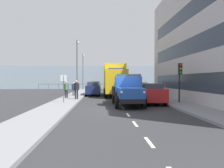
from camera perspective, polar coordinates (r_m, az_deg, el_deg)
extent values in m
plane|color=#2D2D30|center=(21.88, 0.91, -4.05)|extent=(80.00, 80.00, 0.00)
cube|color=gray|center=(22.69, 12.79, -3.70)|extent=(2.37, 39.54, 0.15)
cube|color=gray|center=(22.04, -11.32, -3.84)|extent=(2.37, 39.54, 0.15)
cube|color=silver|center=(6.83, 10.50, -15.89)|extent=(0.12, 1.10, 0.01)
cube|color=silver|center=(9.38, 6.54, -11.14)|extent=(0.12, 1.10, 0.01)
cube|color=silver|center=(11.64, 4.58, -8.71)|extent=(0.12, 1.10, 0.01)
cube|color=silver|center=(14.29, 3.11, -6.85)|extent=(0.12, 1.10, 0.01)
cube|color=silver|center=(16.86, 2.14, -5.61)|extent=(0.12, 1.10, 0.01)
cube|color=silver|center=(19.64, 1.38, -4.64)|extent=(0.12, 1.10, 0.01)
cube|color=silver|center=(22.12, 0.87, -3.98)|extent=(0.12, 1.10, 0.01)
cube|color=silver|center=(24.32, 0.50, -3.51)|extent=(0.12, 1.10, 0.01)
cube|color=silver|center=(26.89, 0.15, -3.05)|extent=(0.12, 1.10, 0.01)
cube|color=silver|center=(29.31, -0.13, -2.70)|extent=(0.12, 1.10, 0.01)
cube|color=silver|center=(32.00, -0.38, -2.37)|extent=(0.12, 1.10, 0.01)
cube|color=silver|center=(34.70, -0.60, -2.09)|extent=(0.12, 1.10, 0.01)
cube|color=silver|center=(36.93, -0.75, -1.89)|extent=(0.12, 1.10, 0.01)
cube|color=silver|center=(39.32, -0.90, -1.70)|extent=(0.12, 1.10, 0.01)
cube|color=#2D3847|center=(18.36, 20.73, 0.49)|extent=(0.08, 18.23, 1.40)
cube|color=#2D3847|center=(18.57, 20.80, 9.78)|extent=(0.08, 18.23, 1.40)
cube|color=#2D3847|center=(19.25, 20.87, 18.65)|extent=(0.08, 18.23, 1.40)
cube|color=#8C9EAD|center=(44.54, -1.17, 1.86)|extent=(80.00, 0.80, 5.00)
cylinder|color=#4C5156|center=(43.78, 17.64, -0.68)|extent=(0.08, 0.08, 1.20)
cylinder|color=#4C5156|center=(43.11, 15.16, -0.69)|extent=(0.08, 0.08, 1.20)
cylinder|color=#4C5156|center=(42.53, 12.60, -0.70)|extent=(0.08, 0.08, 1.20)
cylinder|color=#4C5156|center=(42.03, 9.97, -0.72)|extent=(0.08, 0.08, 1.20)
cylinder|color=#4C5156|center=(41.62, 7.29, -0.73)|extent=(0.08, 0.08, 1.20)
cylinder|color=#4C5156|center=(41.30, 4.56, -0.74)|extent=(0.08, 0.08, 1.20)
cylinder|color=#4C5156|center=(41.08, 1.80, -0.74)|extent=(0.08, 0.08, 1.20)
cylinder|color=#4C5156|center=(40.96, -0.99, -0.75)|extent=(0.08, 0.08, 1.20)
cylinder|color=#4C5156|center=(40.93, -3.79, -0.75)|extent=(0.08, 0.08, 1.20)
cylinder|color=#4C5156|center=(41.00, -6.59, -0.75)|extent=(0.08, 0.08, 1.20)
cylinder|color=#4C5156|center=(41.17, -9.37, -0.75)|extent=(0.08, 0.08, 1.20)
cylinder|color=#4C5156|center=(41.44, -12.12, -0.75)|extent=(0.08, 0.08, 1.20)
cylinder|color=#4C5156|center=(41.79, -14.83, -0.75)|extent=(0.08, 0.08, 1.20)
cylinder|color=#4C5156|center=(42.24, -17.48, -0.74)|extent=(0.08, 0.08, 1.20)
cylinder|color=#4C5156|center=(42.78, -20.08, -0.74)|extent=(0.08, 0.08, 1.20)
cube|color=#4C5156|center=(40.94, -0.99, -0.02)|extent=(28.00, 0.08, 0.08)
cube|color=black|center=(15.82, 4.35, -3.90)|extent=(1.64, 5.60, 0.30)
cube|color=#1E479E|center=(13.95, 5.35, -2.52)|extent=(1.72, 1.90, 0.70)
cube|color=silver|center=(13.07, 5.93, -2.91)|extent=(1.16, 0.08, 0.56)
sphere|color=white|center=(13.20, 9.08, -2.31)|extent=(0.20, 0.20, 0.20)
sphere|color=white|center=(12.97, 2.72, -2.36)|extent=(0.20, 0.20, 0.20)
cube|color=#1E479E|center=(15.42, 4.52, -0.03)|extent=(1.93, 1.34, 1.15)
cube|color=#2D3847|center=(15.42, 4.52, 1.74)|extent=(1.79, 1.23, 0.56)
cube|color=#2D2319|center=(17.13, 3.76, -2.73)|extent=(2.10, 2.80, 0.16)
cube|color=black|center=(17.26, 7.09, -1.64)|extent=(0.08, 2.80, 0.56)
cube|color=black|center=(17.02, 0.39, -1.67)|extent=(0.08, 2.80, 0.56)
cylinder|color=black|center=(14.35, 9.07, -5.04)|extent=(0.24, 0.90, 0.90)
cylinder|color=black|center=(14.07, 1.33, -5.15)|extent=(0.24, 0.90, 0.90)
cylinder|color=black|center=(17.49, 6.83, -3.90)|extent=(0.24, 0.90, 0.90)
cylinder|color=black|center=(17.26, 0.49, -3.96)|extent=(0.24, 0.90, 0.90)
cube|color=gold|center=(21.81, 1.21, 0.72)|extent=(2.40, 2.21, 2.60)
cube|color=#2D3847|center=(21.81, 1.21, 2.23)|extent=(2.20, 2.04, 0.80)
cube|color=#1933B2|center=(21.84, 1.21, 4.40)|extent=(1.75, 0.20, 0.16)
cube|color=gold|center=(25.80, 0.53, 2.02)|extent=(2.50, 5.95, 3.00)
cube|color=black|center=(24.90, 0.67, -1.79)|extent=(2.00, 8.07, 0.36)
cylinder|color=black|center=(22.06, 4.17, -2.65)|extent=(0.28, 1.04, 1.04)
cylinder|color=black|center=(21.89, -1.82, -2.68)|extent=(0.28, 1.04, 1.04)
cylinder|color=black|center=(25.64, 3.14, -2.11)|extent=(0.28, 1.04, 1.04)
cylinder|color=black|center=(25.49, -2.01, -2.13)|extent=(0.28, 1.04, 1.04)
cylinder|color=black|center=(27.75, 2.66, -1.85)|extent=(0.28, 1.04, 1.04)
cylinder|color=black|center=(27.61, -2.10, -1.87)|extent=(0.28, 1.04, 1.04)
cube|color=#B21E1E|center=(16.99, 10.78, -2.88)|extent=(1.81, 3.97, 1.00)
cube|color=#2D3847|center=(16.76, 10.96, -0.51)|extent=(1.48, 2.19, 0.42)
cylinder|color=black|center=(18.05, 7.17, -4.22)|extent=(0.18, 0.60, 0.60)
cylinder|color=black|center=(18.44, 12.45, -4.13)|extent=(0.18, 0.60, 0.60)
cylinder|color=black|center=(15.65, 8.80, -5.07)|extent=(0.18, 0.60, 0.60)
cylinder|color=black|center=(16.09, 14.82, -4.92)|extent=(0.18, 0.60, 0.60)
cube|color=slate|center=(22.43, 7.35, -1.88)|extent=(1.77, 4.39, 1.00)
cube|color=#2D3847|center=(22.21, 7.45, -0.08)|extent=(1.45, 2.41, 0.42)
cylinder|color=black|center=(23.67, 4.73, -2.92)|extent=(0.18, 0.60, 0.60)
cylinder|color=black|center=(23.96, 8.73, -2.88)|extent=(0.18, 0.60, 0.60)
cylinder|color=black|center=(20.98, 5.76, -3.46)|extent=(0.18, 0.60, 0.60)
cylinder|color=black|center=(21.31, 10.24, -3.40)|extent=(0.18, 0.60, 0.60)
cube|color=black|center=(27.80, 5.30, -1.28)|extent=(1.70, 3.81, 1.00)
cube|color=#2D3847|center=(27.58, 5.36, 0.18)|extent=(1.39, 2.10, 0.42)
cylinder|color=black|center=(28.89, 3.37, -2.17)|extent=(0.18, 0.60, 0.60)
cylinder|color=black|center=(29.12, 6.52, -2.15)|extent=(0.18, 0.60, 0.60)
cylinder|color=black|center=(26.55, 3.95, -2.47)|extent=(0.18, 0.60, 0.60)
cylinder|color=black|center=(26.79, 7.38, -2.45)|extent=(0.18, 0.60, 0.60)
cube|color=white|center=(33.33, 3.88, -0.86)|extent=(1.75, 4.44, 1.00)
cube|color=#2D3847|center=(33.12, 3.93, 0.36)|extent=(1.44, 2.44, 0.42)
cylinder|color=black|center=(34.63, 2.24, -1.61)|extent=(0.18, 0.60, 0.60)
cylinder|color=black|center=(34.83, 4.97, -1.59)|extent=(0.18, 0.60, 0.60)
cylinder|color=black|center=(31.90, 2.70, -1.85)|extent=(0.18, 0.60, 0.60)
cylinder|color=black|center=(32.11, 5.66, -1.83)|extent=(0.18, 0.60, 0.60)
cube|color=navy|center=(25.74, -5.36, -1.48)|extent=(1.70, 4.46, 1.00)
cube|color=#2D3847|center=(25.92, -5.35, 0.11)|extent=(1.39, 2.45, 0.42)
cylinder|color=black|center=(24.37, -3.59, -2.80)|extent=(0.18, 0.60, 0.60)
cylinder|color=black|center=(24.44, -7.38, -2.80)|extent=(0.18, 0.60, 0.60)
cylinder|color=black|center=(27.13, -3.54, -2.39)|extent=(0.18, 0.60, 0.60)
cylinder|color=black|center=(27.19, -6.95, -2.39)|extent=(0.18, 0.60, 0.60)
cube|color=#1E6670|center=(32.62, -4.90, -0.91)|extent=(1.71, 4.38, 1.00)
cube|color=#2D3847|center=(32.80, -4.89, 0.35)|extent=(1.40, 2.41, 0.42)
cylinder|color=black|center=(31.27, -3.48, -1.91)|extent=(0.18, 0.60, 0.60)
cylinder|color=black|center=(31.32, -6.46, -1.91)|extent=(0.18, 0.60, 0.60)
cylinder|color=black|center=(33.98, -3.46, -1.66)|extent=(0.18, 0.60, 0.60)
cylinder|color=black|center=(34.03, -6.20, -1.66)|extent=(0.18, 0.60, 0.60)
cube|color=maroon|center=(39.32, -4.60, -0.54)|extent=(1.82, 4.02, 1.00)
cube|color=#2D3847|center=(39.50, -4.60, 0.50)|extent=(1.50, 2.21, 0.42)
cylinder|color=black|center=(38.08, -3.35, -1.35)|extent=(0.18, 0.60, 0.60)
cylinder|color=black|center=(38.12, -5.95, -1.35)|extent=(0.18, 0.60, 0.60)
cylinder|color=black|center=(40.57, -3.33, -1.19)|extent=(0.18, 0.60, 0.60)
cylinder|color=black|center=(40.61, -5.78, -1.19)|extent=(0.18, 0.60, 0.60)
cylinder|color=black|center=(19.60, -9.77, -2.96)|extent=(0.14, 0.14, 0.88)
cylinder|color=black|center=(19.62, -10.29, -2.95)|extent=(0.14, 0.14, 0.88)
cylinder|color=black|center=(19.57, -10.04, -0.66)|extent=(0.34, 0.34, 0.69)
cylinder|color=black|center=(19.54, -9.40, -0.77)|extent=(0.09, 0.09, 0.64)
cylinder|color=black|center=(19.60, -10.68, -0.76)|extent=(0.09, 0.09, 0.64)
sphere|color=tan|center=(19.56, -10.04, 0.70)|extent=(0.24, 0.24, 0.24)
cylinder|color=black|center=(21.30, -12.59, -2.71)|extent=(0.14, 0.14, 0.82)
cylinder|color=black|center=(21.33, -13.07, -2.71)|extent=(0.14, 0.14, 0.82)
cylinder|color=#47724C|center=(21.28, -12.84, -0.73)|extent=(0.34, 0.34, 0.65)
cylinder|color=#47724C|center=(21.24, -12.26, -0.82)|extent=(0.09, 0.09, 0.60)
cylinder|color=#47724C|center=(21.32, -13.42, -0.82)|extent=(0.09, 0.09, 0.60)
sphere|color=tan|center=(21.27, -12.85, 0.44)|extent=(0.22, 0.22, 0.22)
cylinder|color=#4C473D|center=(23.95, -10.54, -2.34)|extent=(0.14, 0.14, 0.76)
cylinder|color=#4C473D|center=(23.97, -10.97, -2.34)|extent=(0.14, 0.14, 0.76)
cylinder|color=#2D4C8C|center=(23.93, -10.76, -0.71)|extent=(0.34, 0.34, 0.60)
cylinder|color=#2D4C8C|center=(23.90, -10.24, -0.78)|extent=(0.09, 0.09, 0.56)
cylinder|color=#2D4C8C|center=(23.96, -11.28, -0.78)|extent=(0.09, 0.09, 0.56)
sphere|color=tan|center=(23.92, -10.76, 0.26)|extent=(0.21, 0.21, 0.21)
cylinder|color=black|center=(17.40, 18.54, 0.30)|extent=(0.12, 0.12, 3.20)
cube|color=black|center=(17.29, 18.74, 4.11)|extent=(0.28, 0.24, 0.90)
sphere|color=red|center=(17.20, 18.90, 5.12)|extent=(0.18, 0.18, 0.18)
sphere|color=orange|center=(17.18, 18.89, 4.13)|extent=(0.18, 0.18, 0.18)
sphere|color=green|center=(17.17, 18.88, 3.13)|extent=(0.18, 0.18, 0.18)
cylinder|color=#59595B|center=(25.52, -9.86, 4.67)|extent=(0.16, 0.16, 6.80)
cylinder|color=#59595B|center=(26.36, -9.77, 11.79)|extent=(0.10, 0.90, 0.10)
sphere|color=silver|center=(26.79, -9.65, 11.51)|extent=(0.32, 0.32, 0.32)
cylinder|color=#59595B|center=(37.40, -8.22, 3.43)|extent=(0.16, 0.16, 6.61)
cylinder|color=#59595B|center=(38.10, -8.18, 8.22)|extent=(0.10, 0.90, 0.10)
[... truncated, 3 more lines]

